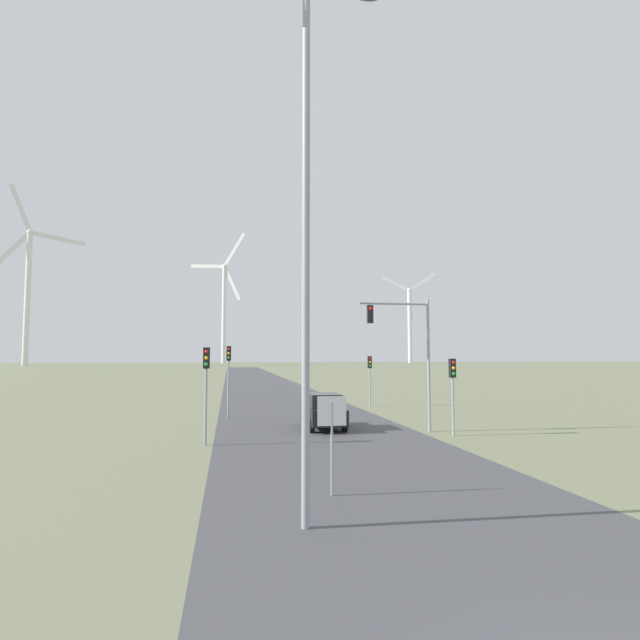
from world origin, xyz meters
name	(u,v)px	position (x,y,z in m)	size (l,w,h in m)	color
road_surface	(271,393)	(0.00, 48.00, 0.00)	(10.00, 240.00, 0.01)	#47474C
streetlamp	(306,186)	(-2.67, 6.93, 7.70)	(3.67, 0.32, 12.63)	#93999E
stop_sign_near	(332,426)	(-1.58, 9.31, 1.88)	(0.81, 0.07, 2.68)	#93999E
traffic_light_post_near_left	(206,373)	(-5.33, 17.75, 3.04)	(0.28, 0.34, 4.15)	#93999E
traffic_light_post_near_right	(453,379)	(6.17, 18.26, 2.69)	(0.28, 0.34, 3.66)	#93999E
traffic_light_post_mid_left	(229,365)	(-4.39, 27.11, 3.21)	(0.28, 0.34, 4.40)	#93999E
traffic_light_post_mid_right	(370,369)	(6.15, 32.49, 2.77)	(0.28, 0.33, 3.78)	#93999E
traffic_light_mast_overhead	(407,339)	(4.42, 19.72, 4.63)	(3.67, 0.35, 6.67)	#93999E
car_approaching	(324,411)	(0.52, 21.64, 0.91)	(1.88, 4.12, 1.83)	black
wind_turbine_far_left	(28,284)	(-84.09, 211.55, 32.55)	(33.05, 7.55, 72.91)	white
wind_turbine_left	(224,304)	(-7.37, 263.02, 31.39)	(28.88, 15.74, 68.84)	white
wind_turbine_center	(410,318)	(95.50, 262.21, 25.33)	(29.51, 7.91, 50.95)	white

